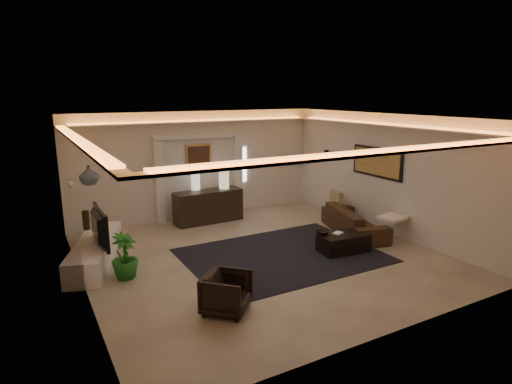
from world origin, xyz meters
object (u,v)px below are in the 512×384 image
coffee_table (343,243)px  armchair (227,293)px  sofa (354,221)px  console (208,207)px

coffee_table → armchair: armchair is taller
coffee_table → armchair: size_ratio=1.52×
armchair → sofa: bearing=-21.2°
console → sofa: console is taller
console → coffee_table: size_ratio=1.71×
coffee_table → armchair: 3.53m
sofa → coffee_table: bearing=144.2°
console → coffee_table: console is taller
sofa → armchair: 4.81m
sofa → console: bearing=61.5°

